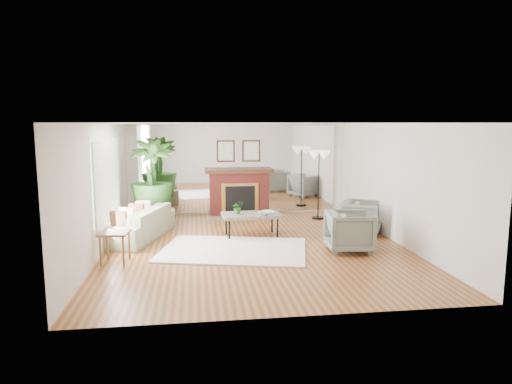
{
  "coord_description": "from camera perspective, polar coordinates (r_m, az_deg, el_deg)",
  "views": [
    {
      "loc": [
        -1.2,
        -9.01,
        2.49
      ],
      "look_at": [
        0.1,
        0.6,
        1.03
      ],
      "focal_mm": 32.0,
      "sensor_mm": 36.0,
      "label": 1
    }
  ],
  "objects": [
    {
      "name": "side_table",
      "position": [
        8.59,
        -17.27,
        -5.37
      ],
      "size": [
        0.55,
        0.55,
        0.57
      ],
      "rotation": [
        0.0,
        0.0,
        -0.11
      ],
      "color": "brown",
      "rests_on": "ground"
    },
    {
      "name": "ground",
      "position": [
        9.42,
        -0.11,
        -6.78
      ],
      "size": [
        7.0,
        7.0,
        0.0
      ],
      "primitive_type": "plane",
      "color": "brown",
      "rests_on": "ground"
    },
    {
      "name": "book",
      "position": [
        10.29,
        1.03,
        -2.47
      ],
      "size": [
        0.26,
        0.33,
        0.02
      ],
      "primitive_type": "imported",
      "rotation": [
        0.0,
        0.0,
        0.11
      ],
      "color": "brown",
      "rests_on": "coffee_table"
    },
    {
      "name": "potted_ficus",
      "position": [
        11.39,
        -12.9,
        1.51
      ],
      "size": [
        1.08,
        1.08,
        2.13
      ],
      "color": "black",
      "rests_on": "ground"
    },
    {
      "name": "wall_right",
      "position": [
        10.01,
        17.11,
        1.05
      ],
      "size": [
        0.02,
        7.0,
        2.5
      ],
      "primitive_type": "cube",
      "color": "silver",
      "rests_on": "ground"
    },
    {
      "name": "floor_lamp",
      "position": [
        11.96,
        7.88,
        3.9
      ],
      "size": [
        0.59,
        0.33,
        1.8
      ],
      "color": "black",
      "rests_on": "ground"
    },
    {
      "name": "sofa",
      "position": [
        10.27,
        -14.54,
        -3.83
      ],
      "size": [
        1.52,
        2.47,
        0.67
      ],
      "primitive_type": "imported",
      "rotation": [
        0.0,
        0.0,
        -1.86
      ],
      "color": "gray",
      "rests_on": "ground"
    },
    {
      "name": "area_rug",
      "position": [
        9.11,
        -2.8,
        -7.22
      ],
      "size": [
        3.2,
        2.61,
        0.03
      ],
      "primitive_type": "cube",
      "rotation": [
        0.0,
        0.0,
        -0.23
      ],
      "color": "white",
      "rests_on": "ground"
    },
    {
      "name": "armchair_front",
      "position": [
        9.16,
        11.64,
        -4.84
      ],
      "size": [
        0.95,
        0.93,
        0.79
      ],
      "primitive_type": "imported",
      "rotation": [
        0.0,
        0.0,
        1.47
      ],
      "color": "gray",
      "rests_on": "ground"
    },
    {
      "name": "fireplace",
      "position": [
        12.46,
        -2.09,
        0.09
      ],
      "size": [
        1.85,
        0.83,
        2.05
      ],
      "color": "maroon",
      "rests_on": "ground"
    },
    {
      "name": "armchair_back",
      "position": [
        10.61,
        13.07,
        -3.12
      ],
      "size": [
        1.14,
        1.14,
        0.77
      ],
      "primitive_type": "imported",
      "rotation": [
        0.0,
        0.0,
        1.05
      ],
      "color": "gray",
      "rests_on": "ground"
    },
    {
      "name": "wall_left",
      "position": [
        9.27,
        -18.76,
        0.4
      ],
      "size": [
        0.02,
        7.0,
        2.5
      ],
      "primitive_type": "cube",
      "color": "silver",
      "rests_on": "ground"
    },
    {
      "name": "tabletop_plant",
      "position": [
        10.12,
        -2.32,
        -1.93
      ],
      "size": [
        0.3,
        0.28,
        0.28
      ],
      "primitive_type": "imported",
      "rotation": [
        0.0,
        0.0,
        0.3
      ],
      "color": "#356224",
      "rests_on": "coffee_table"
    },
    {
      "name": "fruit_bowl",
      "position": [
        10.0,
        0.9,
        -2.7
      ],
      "size": [
        0.25,
        0.25,
        0.06
      ],
      "primitive_type": "imported",
      "rotation": [
        0.0,
        0.0,
        -0.1
      ],
      "color": "brown",
      "rests_on": "coffee_table"
    },
    {
      "name": "wall_back",
      "position": [
        12.62,
        -2.21,
        2.89
      ],
      "size": [
        6.0,
        0.02,
        2.5
      ],
      "primitive_type": "cube",
      "color": "silver",
      "rests_on": "ground"
    },
    {
      "name": "mirror_panel",
      "position": [
        12.6,
        -2.2,
        2.88
      ],
      "size": [
        5.4,
        0.04,
        2.4
      ],
      "primitive_type": "cube",
      "color": "silver",
      "rests_on": "wall_back"
    },
    {
      "name": "coffee_table",
      "position": [
        10.13,
        -0.58,
        -2.96
      ],
      "size": [
        1.32,
        0.82,
        0.51
      ],
      "rotation": [
        0.0,
        0.0,
        0.06
      ],
      "color": "#6C6355",
      "rests_on": "ground"
    },
    {
      "name": "window_panel",
      "position": [
        9.64,
        -18.17,
        1.33
      ],
      "size": [
        0.04,
        2.4,
        1.5
      ],
      "primitive_type": "cube",
      "color": "#B2E09E",
      "rests_on": "wall_left"
    }
  ]
}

